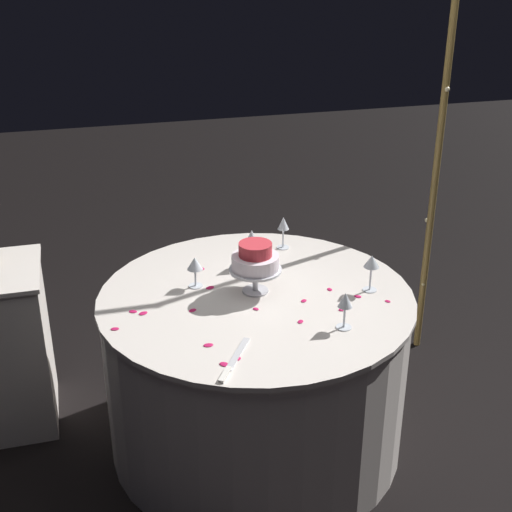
# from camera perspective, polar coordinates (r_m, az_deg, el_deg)

# --- Properties ---
(ground_plane) EXTENTS (12.00, 12.00, 0.00)m
(ground_plane) POSITION_cam_1_polar(r_m,az_deg,el_deg) (3.34, 0.00, -14.56)
(ground_plane) COLOR black
(decorative_arch) EXTENTS (2.24, 0.06, 2.19)m
(decorative_arch) POSITION_cam_1_polar(r_m,az_deg,el_deg) (3.18, -2.61, 12.68)
(decorative_arch) COLOR olive
(decorative_arch) RESTS_ON ground
(main_table) EXTENTS (1.32, 1.32, 0.75)m
(main_table) POSITION_cam_1_polar(r_m,az_deg,el_deg) (3.12, 0.00, -9.25)
(main_table) COLOR silver
(main_table) RESTS_ON ground
(tiered_cake) EXTENTS (0.22, 0.22, 0.22)m
(tiered_cake) POSITION_cam_1_polar(r_m,az_deg,el_deg) (2.89, -0.05, -0.38)
(tiered_cake) COLOR silver
(tiered_cake) RESTS_ON main_table
(wine_glass_0) EXTENTS (0.06, 0.06, 0.15)m
(wine_glass_0) POSITION_cam_1_polar(r_m,az_deg,el_deg) (2.66, 7.27, -3.76)
(wine_glass_0) COLOR silver
(wine_glass_0) RESTS_ON main_table
(wine_glass_1) EXTENTS (0.07, 0.07, 0.14)m
(wine_glass_1) POSITION_cam_1_polar(r_m,az_deg,el_deg) (2.96, -4.99, -0.72)
(wine_glass_1) COLOR silver
(wine_glass_1) RESTS_ON main_table
(wine_glass_2) EXTENTS (0.07, 0.07, 0.16)m
(wine_glass_2) POSITION_cam_1_polar(r_m,az_deg,el_deg) (2.95, 9.38, -0.61)
(wine_glass_2) COLOR silver
(wine_glass_2) RESTS_ON main_table
(wine_glass_3) EXTENTS (0.06, 0.06, 0.16)m
(wine_glass_3) POSITION_cam_1_polar(r_m,az_deg,el_deg) (3.32, 2.23, 2.51)
(wine_glass_3) COLOR silver
(wine_glass_3) RESTS_ON main_table
(wine_glass_4) EXTENTS (0.06, 0.06, 0.17)m
(wine_glass_4) POSITION_cam_1_polar(r_m,az_deg,el_deg) (3.13, -0.35, 1.39)
(wine_glass_4) COLOR silver
(wine_glass_4) RESTS_ON main_table
(cake_knife) EXTENTS (0.17, 0.26, 0.01)m
(cake_knife) POSITION_cam_1_polar(r_m,az_deg,el_deg) (2.49, -1.91, -8.62)
(cake_knife) COLOR silver
(cake_knife) RESTS_ON main_table
(rose_petal_0) EXTENTS (0.04, 0.05, 0.00)m
(rose_petal_0) POSITION_cam_1_polar(r_m,az_deg,el_deg) (2.48, -2.59, -8.79)
(rose_petal_0) COLOR #C61951
(rose_petal_0) RESTS_ON main_table
(rose_petal_1) EXTENTS (0.02, 0.03, 0.00)m
(rose_petal_1) POSITION_cam_1_polar(r_m,az_deg,el_deg) (2.98, 6.01, -2.71)
(rose_petal_1) COLOR #C61951
(rose_petal_1) RESTS_ON main_table
(rose_petal_2) EXTENTS (0.04, 0.03, 0.00)m
(rose_petal_2) POSITION_cam_1_polar(r_m,az_deg,el_deg) (2.59, -3.89, -7.24)
(rose_petal_2) COLOR #C61951
(rose_petal_2) RESTS_ON main_table
(rose_petal_3) EXTENTS (0.04, 0.04, 0.00)m
(rose_petal_3) POSITION_cam_1_polar(r_m,az_deg,el_deg) (2.94, 8.28, -3.27)
(rose_petal_3) COLOR #C61951
(rose_petal_3) RESTS_ON main_table
(rose_petal_4) EXTENTS (0.05, 0.05, 0.00)m
(rose_petal_4) POSITION_cam_1_polar(r_m,az_deg,el_deg) (3.16, -4.52, -1.01)
(rose_petal_4) COLOR #C61951
(rose_petal_4) RESTS_ON main_table
(rose_petal_5) EXTENTS (0.04, 0.04, 0.00)m
(rose_petal_5) POSITION_cam_1_polar(r_m,az_deg,el_deg) (2.82, -5.18, -4.42)
(rose_petal_5) COLOR #C61951
(rose_petal_5) RESTS_ON main_table
(rose_petal_6) EXTENTS (0.03, 0.04, 0.00)m
(rose_petal_6) POSITION_cam_1_polar(r_m,az_deg,el_deg) (2.74, 3.64, -5.35)
(rose_petal_6) COLOR #C61951
(rose_petal_6) RESTS_ON main_table
(rose_petal_7) EXTENTS (0.03, 0.02, 0.00)m
(rose_petal_7) POSITION_cam_1_polar(r_m,az_deg,el_deg) (2.83, 7.03, -4.35)
(rose_petal_7) COLOR #C61951
(rose_petal_7) RESTS_ON main_table
(rose_petal_8) EXTENTS (0.03, 0.03, 0.00)m
(rose_petal_8) POSITION_cam_1_polar(r_m,az_deg,el_deg) (2.51, -1.45, -8.35)
(rose_petal_8) COLOR #C61951
(rose_petal_8) RESTS_ON main_table
(rose_petal_9) EXTENTS (0.05, 0.04, 0.00)m
(rose_petal_9) POSITION_cam_1_polar(r_m,az_deg,el_deg) (2.99, -3.76, -2.58)
(rose_petal_9) COLOR #C61951
(rose_petal_9) RESTS_ON main_table
(rose_petal_10) EXTENTS (0.04, 0.03, 0.00)m
(rose_petal_10) POSITION_cam_1_polar(r_m,az_deg,el_deg) (2.74, -11.40, -5.82)
(rose_petal_10) COLOR #C61951
(rose_petal_10) RESTS_ON main_table
(rose_petal_11) EXTENTS (0.03, 0.03, 0.00)m
(rose_petal_11) POSITION_cam_1_polar(r_m,az_deg,el_deg) (3.29, 0.74, 0.18)
(rose_petal_11) COLOR #C61951
(rose_petal_11) RESTS_ON main_table
(rose_petal_12) EXTENTS (0.04, 0.04, 0.00)m
(rose_petal_12) POSITION_cam_1_polar(r_m,az_deg,el_deg) (3.13, -0.48, -1.21)
(rose_petal_12) COLOR #C61951
(rose_petal_12) RESTS_ON main_table
(rose_petal_13) EXTENTS (0.03, 0.03, 0.00)m
(rose_petal_13) POSITION_cam_1_polar(r_m,az_deg,el_deg) (2.82, -0.00, -4.33)
(rose_petal_13) COLOR #C61951
(rose_petal_13) RESTS_ON main_table
(rose_petal_14) EXTENTS (0.04, 0.03, 0.00)m
(rose_petal_14) POSITION_cam_1_polar(r_m,az_deg,el_deg) (2.84, -9.97, -4.47)
(rose_petal_14) COLOR #C61951
(rose_petal_14) RESTS_ON main_table
(rose_petal_15) EXTENTS (0.04, 0.04, 0.00)m
(rose_petal_15) POSITION_cam_1_polar(r_m,az_deg,el_deg) (2.82, -9.16, -4.62)
(rose_petal_15) COLOR #C61951
(rose_petal_15) RESTS_ON main_table
(rose_petal_16) EXTENTS (0.04, 0.04, 0.00)m
(rose_petal_16) POSITION_cam_1_polar(r_m,az_deg,el_deg) (3.07, 0.62, -1.71)
(rose_petal_16) COLOR #C61951
(rose_petal_16) RESTS_ON main_table
(rose_petal_17) EXTENTS (0.04, 0.03, 0.00)m
(rose_petal_17) POSITION_cam_1_polar(r_m,az_deg,el_deg) (2.88, 3.91, -3.65)
(rose_petal_17) COLOR #C61951
(rose_petal_17) RESTS_ON main_table
(rose_petal_18) EXTENTS (0.03, 0.03, 0.00)m
(rose_petal_18) POSITION_cam_1_polar(r_m,az_deg,el_deg) (2.92, 10.66, -3.63)
(rose_petal_18) COLOR #C61951
(rose_petal_18) RESTS_ON main_table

